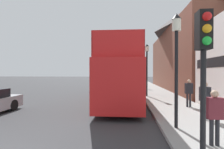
% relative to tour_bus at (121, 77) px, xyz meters
% --- Properties ---
extents(ground_plane, '(144.00, 144.00, 0.00)m').
position_rel_tour_bus_xyz_m(ground_plane, '(-3.41, 11.33, -1.89)').
color(ground_plane, '#333335').
extents(sidewalk, '(3.40, 108.00, 0.14)m').
position_rel_tour_bus_xyz_m(sidewalk, '(3.51, 8.33, -1.82)').
color(sidewalk, gray).
rests_on(sidewalk, ground_plane).
extents(brick_terrace_rear, '(6.00, 20.41, 10.81)m').
position_rel_tour_bus_xyz_m(brick_terrace_rear, '(8.21, 10.38, 3.51)').
color(brick_terrace_rear, brown).
rests_on(brick_terrace_rear, ground_plane).
extents(tour_bus, '(2.69, 10.57, 4.24)m').
position_rel_tour_bus_xyz_m(tour_bus, '(0.00, 0.00, 0.00)').
color(tour_bus, red).
rests_on(tour_bus, ground_plane).
extents(parked_car_ahead_of_bus, '(1.78, 4.13, 1.44)m').
position_rel_tour_bus_xyz_m(parked_car_ahead_of_bus, '(0.74, 8.26, -1.22)').
color(parked_car_ahead_of_bus, black).
rests_on(parked_car_ahead_of_bus, ground_plane).
extents(pedestrian_nearest, '(0.42, 0.23, 1.60)m').
position_rel_tour_bus_xyz_m(pedestrian_nearest, '(3.04, -7.86, -0.79)').
color(pedestrian_nearest, '#232328').
rests_on(pedestrian_nearest, sidewalk).
extents(pedestrian_second, '(0.44, 0.24, 1.68)m').
position_rel_tour_bus_xyz_m(pedestrian_second, '(4.03, -4.85, -0.75)').
color(pedestrian_second, '#232328').
rests_on(pedestrian_second, sidewalk).
extents(pedestrian_third, '(0.44, 0.24, 1.68)m').
position_rel_tour_bus_xyz_m(pedestrian_third, '(4.26, -2.04, -0.74)').
color(pedestrian_third, '#232328').
rests_on(pedestrian_third, sidewalk).
extents(traffic_signal, '(0.28, 0.42, 3.45)m').
position_rel_tour_bus_xyz_m(traffic_signal, '(2.21, -9.12, 0.78)').
color(traffic_signal, black).
rests_on(traffic_signal, sidewalk).
extents(lamp_post_nearest, '(0.35, 0.35, 4.35)m').
position_rel_tour_bus_xyz_m(lamp_post_nearest, '(2.39, -6.26, 1.27)').
color(lamp_post_nearest, black).
rests_on(lamp_post_nearest, sidewalk).
extents(lamp_post_second, '(0.35, 0.35, 4.67)m').
position_rel_tour_bus_xyz_m(lamp_post_second, '(2.22, 2.79, 1.47)').
color(lamp_post_second, black).
rests_on(lamp_post_second, sidewalk).
extents(lamp_post_third, '(0.35, 0.35, 4.31)m').
position_rel_tour_bus_xyz_m(lamp_post_third, '(2.30, 11.84, 1.25)').
color(lamp_post_third, black).
rests_on(lamp_post_third, sidewalk).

